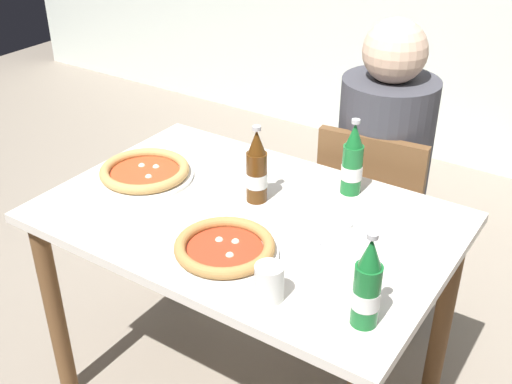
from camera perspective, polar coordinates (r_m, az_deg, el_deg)
name	(u,v)px	position (r m, az deg, el deg)	size (l,w,h in m)	color
dining_table_main	(247,245)	(1.93, -0.82, -4.84)	(1.20, 0.80, 0.75)	silver
chair_behind_table	(374,215)	(2.41, 10.61, -2.08)	(0.44, 0.44, 0.85)	brown
diner_seated	(380,186)	(2.40, 11.16, 0.57)	(0.34, 0.34, 1.21)	#2D3342
pizza_margherita_near	(225,248)	(1.69, -2.85, -5.13)	(0.29, 0.29, 0.04)	white
pizza_marinara_far	(145,172)	(2.09, -10.00, 1.80)	(0.32, 0.32, 0.04)	white
beer_bottle_left	(352,163)	(1.95, 8.73, 2.65)	(0.07, 0.07, 0.25)	#196B2D
beer_bottle_center	(257,170)	(1.89, 0.06, 2.01)	(0.07, 0.07, 0.25)	#512D0F
beer_bottle_right	(367,287)	(1.44, 10.03, -8.45)	(0.07, 0.07, 0.25)	#196B2D
napkin_with_cutlery	(323,236)	(1.77, 6.12, -3.98)	(0.23, 0.23, 0.01)	white
paper_cup	(269,282)	(1.52, 1.21, -8.18)	(0.07, 0.07, 0.10)	white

